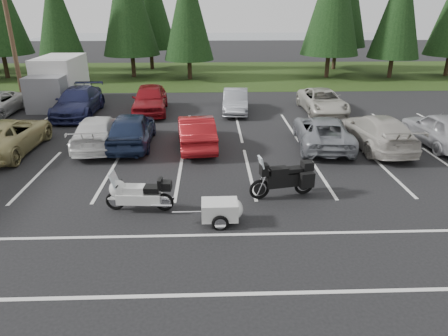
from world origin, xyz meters
TOP-DOWN VIEW (x-y plane):
  - ground at (0.00, 0.00)m, footprint 120.00×120.00m
  - grass_strip at (0.00, 24.00)m, footprint 80.00×16.00m
  - lake_water at (4.00, 55.00)m, footprint 70.00×50.00m
  - utility_pole at (-10.00, 12.00)m, footprint 1.60×0.26m
  - box_truck at (-8.00, 12.50)m, footprint 2.40×5.60m
  - stall_markings at (0.00, 2.00)m, footprint 32.00×16.00m
  - conifer_3 at (-10.50, 21.40)m, footprint 3.87×3.87m
  - conifer_5 at (0.00, 21.60)m, footprint 4.14×4.14m
  - conifer_7 at (17.50, 21.80)m, footprint 4.27×4.27m
  - car_near_2 at (-7.17, 3.76)m, footprint 2.50×5.28m
  - car_near_3 at (-3.34, 4.31)m, footprint 2.22×4.86m
  - car_near_4 at (-1.86, 4.32)m, footprint 1.99×4.65m
  - car_near_5 at (1.06, 4.08)m, footprint 1.98×4.53m
  - car_near_6 at (6.80, 3.99)m, footprint 2.70×5.07m
  - car_near_7 at (9.16, 3.72)m, footprint 2.34×5.19m
  - car_near_8 at (12.16, 3.79)m, footprint 2.11×4.65m
  - car_far_1 at (-5.94, 9.91)m, footprint 2.26×5.35m
  - car_far_2 at (-1.85, 10.35)m, footprint 2.23×4.90m
  - car_far_3 at (3.23, 10.25)m, footprint 1.67×4.13m
  - car_far_4 at (8.39, 10.00)m, footprint 2.31×4.88m
  - touring_motorcycle at (-0.54, -1.94)m, footprint 2.43×0.91m
  - cargo_trailer at (1.95, -2.81)m, footprint 1.56×0.89m
  - adventure_motorcycle at (4.10, -1.12)m, footprint 2.66×1.37m

SIDE VIEW (x-z plane):
  - ground at x=0.00m, z-range 0.00..0.00m
  - lake_water at x=4.00m, z-range -0.01..0.01m
  - stall_markings at x=0.00m, z-range 0.00..0.01m
  - grass_strip at x=0.00m, z-range 0.00..0.01m
  - cargo_trailer at x=1.95m, z-range 0.00..0.72m
  - touring_motorcycle at x=-0.54m, z-range 0.00..1.32m
  - car_far_3 at x=3.23m, z-range 0.00..1.33m
  - car_far_4 at x=8.39m, z-range 0.00..1.35m
  - car_near_6 at x=6.80m, z-range 0.00..1.36m
  - car_near_3 at x=-3.34m, z-range 0.00..1.38m
  - car_near_5 at x=1.06m, z-range 0.00..1.45m
  - car_near_2 at x=-7.17m, z-range 0.00..1.46m
  - car_near_7 at x=9.16m, z-range 0.00..1.48m
  - adventure_motorcycle at x=4.10m, z-range 0.00..1.54m
  - car_far_1 at x=-5.94m, z-range 0.00..1.54m
  - car_near_8 at x=12.16m, z-range 0.00..1.55m
  - car_near_4 at x=-1.86m, z-range 0.00..1.56m
  - car_far_2 at x=-1.85m, z-range 0.00..1.63m
  - box_truck at x=-8.00m, z-range 0.00..2.90m
  - utility_pole at x=-10.00m, z-range 0.20..9.20m
  - conifer_3 at x=-10.50m, z-range 0.76..9.78m
  - conifer_5 at x=0.00m, z-range 0.81..10.45m
  - conifer_7 at x=17.50m, z-range 0.84..10.78m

